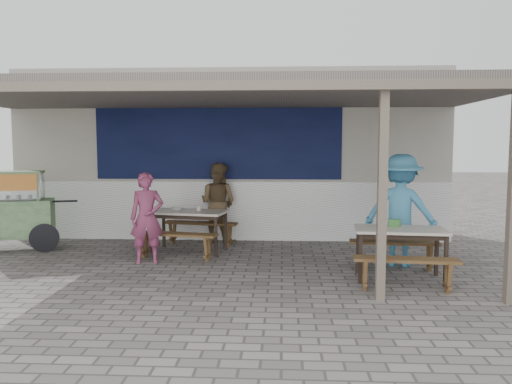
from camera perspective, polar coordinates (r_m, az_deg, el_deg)
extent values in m
plane|color=slate|center=(7.46, -5.74, -9.71)|extent=(60.00, 60.00, 0.00)
cube|color=#B6B2A3|center=(10.78, -2.90, 4.35)|extent=(9.00, 1.20, 3.50)
cube|color=white|center=(10.24, -3.24, -2.16)|extent=(9.00, 0.10, 1.20)
cube|color=#0E1444|center=(10.19, -4.40, 5.98)|extent=(5.00, 0.03, 1.60)
cube|color=#635A55|center=(8.23, -4.84, 11.01)|extent=(9.00, 4.20, 0.12)
cube|color=#695D4F|center=(6.21, -7.47, 11.93)|extent=(9.00, 0.12, 0.12)
cube|color=#695D4F|center=(6.37, 14.22, -0.07)|extent=(0.11, 0.11, 2.70)
cube|color=beige|center=(9.14, -7.74, -2.27)|extent=(1.46, 0.95, 0.04)
cube|color=black|center=(9.15, -7.74, -2.64)|extent=(1.35, 0.83, 0.06)
cube|color=black|center=(9.18, -12.00, -4.68)|extent=(0.05, 0.05, 0.71)
cube|color=black|center=(8.72, -4.61, -5.10)|extent=(0.05, 0.05, 0.71)
cube|color=black|center=(9.71, -10.49, -4.11)|extent=(0.05, 0.05, 0.71)
cube|color=black|center=(9.28, -3.47, -4.47)|extent=(0.05, 0.05, 0.71)
cube|color=brown|center=(8.61, -9.23, -4.78)|extent=(1.48, 0.54, 0.04)
cube|color=brown|center=(8.89, -12.67, -6.00)|extent=(0.10, 0.28, 0.41)
cube|color=brown|center=(8.45, -5.56, -6.48)|extent=(0.10, 0.28, 0.41)
cube|color=brown|center=(9.77, -6.39, -3.55)|extent=(1.48, 0.54, 0.04)
cube|color=brown|center=(10.01, -9.50, -4.68)|extent=(0.10, 0.28, 0.41)
cube|color=brown|center=(9.63, -3.12, -5.01)|extent=(0.10, 0.28, 0.41)
cube|color=beige|center=(7.45, 16.17, -4.16)|extent=(1.32, 0.81, 0.04)
cube|color=black|center=(7.46, 16.16, -4.62)|extent=(1.21, 0.70, 0.06)
cube|color=black|center=(7.18, 11.84, -7.47)|extent=(0.05, 0.05, 0.71)
cube|color=black|center=(7.35, 20.88, -7.42)|extent=(0.05, 0.05, 0.71)
cube|color=black|center=(7.74, 11.56, -6.53)|extent=(0.05, 0.05, 0.71)
cube|color=black|center=(7.90, 19.95, -6.51)|extent=(0.05, 0.05, 0.71)
cube|color=brown|center=(6.93, 16.80, -7.42)|extent=(1.39, 0.40, 0.04)
cube|color=brown|center=(6.92, 12.32, -9.24)|extent=(0.07, 0.28, 0.41)
cube|color=brown|center=(7.08, 21.07, -9.14)|extent=(0.07, 0.28, 0.41)
cube|color=brown|center=(8.09, 15.52, -5.57)|extent=(1.39, 0.40, 0.04)
cube|color=brown|center=(8.08, 11.70, -7.12)|extent=(0.07, 0.28, 0.41)
cube|color=brown|center=(8.22, 19.20, -7.10)|extent=(0.07, 0.28, 0.41)
cube|color=#87A970|center=(10.25, -25.67, -2.64)|extent=(1.40, 1.01, 0.65)
cube|color=#87A970|center=(10.30, -25.59, -4.54)|extent=(1.34, 0.96, 0.05)
cylinder|color=black|center=(9.87, -23.04, -4.85)|extent=(0.51, 0.20, 0.52)
cube|color=silver|center=(10.20, -26.05, 0.60)|extent=(1.15, 0.85, 0.51)
cube|color=#87A970|center=(10.18, -26.11, 2.03)|extent=(1.19, 0.89, 0.04)
cube|color=red|center=(9.90, -26.41, 0.97)|extent=(0.89, 0.30, 0.30)
cylinder|color=black|center=(10.10, -21.58, -1.00)|extent=(0.63, 0.24, 0.04)
imported|color=#7F3555|center=(8.40, -12.36, -2.89)|extent=(0.62, 0.48, 1.50)
imported|color=brown|center=(9.94, -4.37, -1.25)|extent=(0.95, 0.86, 1.59)
imported|color=teal|center=(8.31, 16.23, -2.01)|extent=(1.33, 1.07, 1.80)
cube|color=yellow|center=(7.57, 14.07, -3.37)|extent=(0.14, 0.14, 0.11)
cube|color=#366F31|center=(7.59, 15.58, -3.42)|extent=(0.19, 0.16, 0.11)
cylinder|color=beige|center=(9.16, -6.58, -1.86)|extent=(0.07, 0.07, 0.08)
imported|color=silver|center=(9.28, -9.01, -1.89)|extent=(0.21, 0.21, 0.05)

